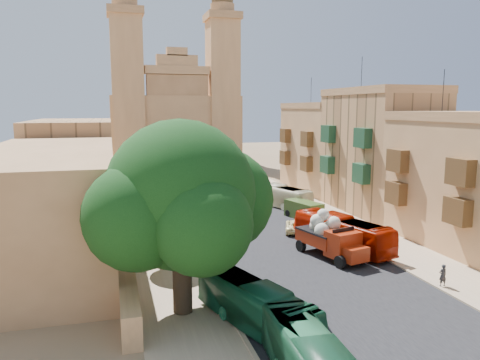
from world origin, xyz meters
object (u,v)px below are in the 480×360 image
church (174,118)px  car_white_b (208,183)px  ficus_tree (183,200)px  car_white_a (200,204)px  bus_green_north (256,305)px  pedestrian_a (443,275)px  street_tree_c (139,179)px  street_tree_b (146,194)px  street_tree_a (159,219)px  olive_pickup (304,210)px  bus_red_east (342,233)px  car_cream (296,226)px  car_blue_b (182,178)px  red_truck (331,237)px  bus_cream_east (280,196)px  car_blue_a (218,227)px  car_dkblue (182,193)px  pedestrian_c (348,225)px  street_tree_d (134,165)px

church → car_white_b: church is taller
ficus_tree → car_white_a: (5.93, 26.60, -5.82)m
bus_green_north → pedestrian_a: bearing=-8.7°
street_tree_c → street_tree_b: bearing=-90.0°
street_tree_b → street_tree_a: bearing=-90.0°
olive_pickup → car_white_b: size_ratio=1.44×
church → car_white_a: 48.93m
street_tree_b → bus_red_east: (15.04, -11.41, -1.94)m
olive_pickup → car_cream: 5.64m
bus_green_north → car_blue_b: (3.72, 50.83, -0.69)m
red_truck → pedestrian_a: bearing=-59.4°
bus_red_east → bus_cream_east: bus_red_east is taller
street_tree_a → bus_red_east: street_tree_a is taller
car_blue_a → car_white_a: bearing=67.9°
ficus_tree → street_tree_c: 32.18m
bus_green_north → car_dkblue: size_ratio=2.40×
car_dkblue → car_white_b: size_ratio=1.12×
street_tree_a → street_tree_b: 12.00m
car_white_b → pedestrian_a: size_ratio=2.21×
street_tree_b → bus_cream_east: bearing=19.8°
street_tree_c → car_dkblue: size_ratio=1.24×
street_tree_c → red_truck: (13.10, -25.26, -1.44)m
church → street_tree_b: (-10.00, -54.61, -6.20)m
car_dkblue → bus_red_east: bearing=-82.3°
ficus_tree → car_cream: (12.84, 14.59, -5.94)m
pedestrian_c → car_white_b: bearing=-151.3°
bus_cream_east → car_dkblue: bus_cream_east is taller
bus_cream_east → street_tree_b: bearing=-0.3°
street_tree_d → bus_cream_east: (15.91, -18.28, -2.02)m
church → car_white_b: (0.52, -32.88, -8.95)m
bus_red_east → street_tree_c: bearing=-73.9°
street_tree_c → car_dkblue: street_tree_c is taller
street_tree_b → red_truck: 18.72m
ficus_tree → car_white_a: bearing=77.4°
car_white_a → car_cream: (6.91, -12.01, -0.12)m
street_tree_b → car_white_a: size_ratio=1.17×
ficus_tree → street_tree_d: size_ratio=2.22×
car_dkblue → car_blue_b: size_ratio=1.11×
car_white_a → pedestrian_a: bearing=-79.9°
street_tree_d → car_blue_a: bearing=-77.3°
street_tree_d → pedestrian_a: bearing=-68.6°
street_tree_c → pedestrian_a: bearing=-61.8°
street_tree_b → car_white_a: bearing=45.3°
car_blue_a → red_truck: bearing=-75.0°
bus_cream_east → bus_red_east: bearing=67.0°
street_tree_a → red_truck: street_tree_a is taller
car_cream → pedestrian_a: size_ratio=2.78×
street_tree_d → pedestrian_c: bearing=-61.2°
red_truck → car_blue_b: red_truck is taller
red_truck → car_white_b: bearing=94.2°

